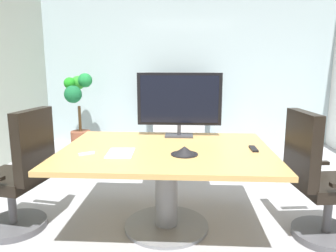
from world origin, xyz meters
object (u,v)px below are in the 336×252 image
object	(u,v)px
tv_monitor	(179,101)
conference_phone	(184,151)
office_chair_left	(19,181)
office_chair_right	(319,187)
conference_table	(166,168)
wall_display_unit	(179,122)
potted_plant	(78,107)
remote_control	(253,149)

from	to	relation	value
tv_monitor	conference_phone	world-z (taller)	tv_monitor
office_chair_left	office_chair_right	xyz separation A→B (m)	(2.55, 0.01, 0.00)
conference_table	conference_phone	size ratio (longest dim) A/B	8.20
conference_table	office_chair_left	xyz separation A→B (m)	(-1.27, -0.12, -0.10)
tv_monitor	wall_display_unit	world-z (taller)	tv_monitor
office_chair_right	wall_display_unit	distance (m)	3.29
conference_table	office_chair_left	distance (m)	1.28
potted_plant	conference_table	bearing A→B (deg)	-57.69
office_chair_left	remote_control	bearing A→B (deg)	102.40
wall_display_unit	remote_control	bearing A→B (deg)	-76.56
conference_table	potted_plant	bearing A→B (deg)	122.31
conference_table	remote_control	size ratio (longest dim) A/B	10.62
tv_monitor	remote_control	xyz separation A→B (m)	(0.65, -0.49, -0.35)
potted_plant	wall_display_unit	bearing A→B (deg)	9.23
office_chair_left	potted_plant	bearing A→B (deg)	-162.67
office_chair_right	remote_control	bearing A→B (deg)	71.21
tv_monitor	potted_plant	size ratio (longest dim) A/B	0.64
office_chair_left	tv_monitor	world-z (taller)	tv_monitor
office_chair_left	office_chair_right	distance (m)	2.55
office_chair_left	conference_table	bearing A→B (deg)	104.36
conference_table	conference_phone	xyz separation A→B (m)	(0.16, -0.18, 0.21)
wall_display_unit	conference_phone	distance (m)	3.14
tv_monitor	wall_display_unit	size ratio (longest dim) A/B	0.64
office_chair_right	wall_display_unit	size ratio (longest dim) A/B	0.83
wall_display_unit	tv_monitor	bearing A→B (deg)	-88.71
tv_monitor	potted_plant	xyz separation A→B (m)	(-1.78, 2.17, -0.36)
conference_table	office_chair_left	size ratio (longest dim) A/B	1.66
conference_table	potted_plant	size ratio (longest dim) A/B	1.38
office_chair_right	wall_display_unit	xyz separation A→B (m)	(-1.23, 3.05, -0.01)
wall_display_unit	potted_plant	world-z (taller)	wall_display_unit
conference_table	potted_plant	xyz separation A→B (m)	(-1.68, 2.66, 0.18)
office_chair_right	potted_plant	xyz separation A→B (m)	(-2.96, 2.77, 0.28)
remote_control	conference_table	bearing A→B (deg)	179.31
conference_table	conference_phone	world-z (taller)	conference_phone
tv_monitor	conference_phone	xyz separation A→B (m)	(0.06, -0.67, -0.33)
remote_control	office_chair_left	bearing A→B (deg)	-177.32
wall_display_unit	conference_phone	world-z (taller)	wall_display_unit
conference_table	remote_control	xyz separation A→B (m)	(0.75, 0.00, 0.19)
potted_plant	remote_control	world-z (taller)	potted_plant
conference_table	wall_display_unit	world-z (taller)	wall_display_unit
remote_control	conference_phone	bearing A→B (deg)	-163.26
potted_plant	remote_control	distance (m)	3.60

